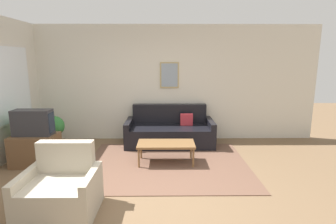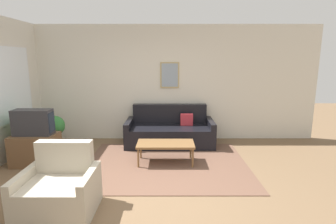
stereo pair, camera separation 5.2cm
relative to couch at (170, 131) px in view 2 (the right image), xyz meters
The scene contains 11 objects.
ground_plane 2.39m from the couch, 102.61° to the right, with size 16.00×16.00×0.00m, color brown.
area_rug 1.23m from the couch, 93.56° to the right, with size 2.97×2.33×0.01m.
wall_back 1.26m from the couch, 137.98° to the left, with size 8.00×0.09×2.70m.
couch is the anchor object (origin of this frame).
coffee_table 1.14m from the couch, 94.47° to the right, with size 1.05×0.52×0.39m.
tv_stand 2.75m from the couch, 154.72° to the right, with size 0.78×0.52×0.57m.
tv 2.79m from the couch, 154.69° to the right, with size 0.67×0.28×0.47m.
armchair 3.07m from the couch, 117.58° to the right, with size 0.91×0.76×0.86m.
potted_plant_tall 2.87m from the couch, 161.48° to the right, with size 0.58×0.58×0.96m.
potted_plant_by_window 2.55m from the couch, behind, with size 0.44×0.44×0.70m.
potted_plant_small 2.77m from the couch, 162.92° to the right, with size 0.42×0.42×0.70m.
Camera 2 is at (0.47, -3.45, 1.91)m, focal length 28.00 mm.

